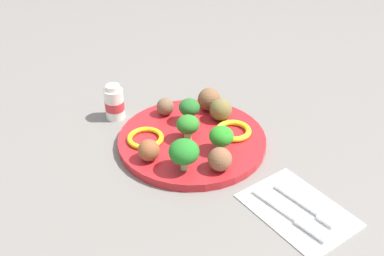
{
  "coord_description": "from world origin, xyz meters",
  "views": [
    {
      "loc": [
        0.53,
        -0.48,
        0.51
      ],
      "look_at": [
        0.0,
        0.0,
        0.04
      ],
      "focal_mm": 43.16,
      "sensor_mm": 36.0,
      "label": 1
    }
  ],
  "objects_px": {
    "broccoli_floret_mid_left": "(188,125)",
    "fork": "(309,206)",
    "pepper_ring_mid_right": "(145,138)",
    "yogurt_bottle": "(114,103)",
    "pepper_ring_back_right": "(233,131)",
    "meatball_near_rim": "(221,110)",
    "plate": "(192,140)",
    "broccoli_floret_back_right": "(184,152)",
    "knife": "(292,215)",
    "meatball_front_left": "(149,150)",
    "broccoli_floret_back_left": "(221,137)",
    "napkin": "(296,210)",
    "meatball_far_rim": "(165,107)",
    "meatball_back_right": "(209,99)",
    "meatball_front_right": "(220,159)",
    "broccoli_floret_near_rim": "(189,108)"
  },
  "relations": [
    {
      "from": "meatball_front_right",
      "to": "napkin",
      "type": "distance_m",
      "value": 0.15
    },
    {
      "from": "broccoli_floret_back_right",
      "to": "pepper_ring_back_right",
      "type": "distance_m",
      "value": 0.15
    },
    {
      "from": "pepper_ring_mid_right",
      "to": "napkin",
      "type": "relative_size",
      "value": 0.4
    },
    {
      "from": "broccoli_floret_back_right",
      "to": "meatball_front_left",
      "type": "bearing_deg",
      "value": -155.92
    },
    {
      "from": "fork",
      "to": "yogurt_bottle",
      "type": "height_order",
      "value": "yogurt_bottle"
    },
    {
      "from": "plate",
      "to": "meatball_far_rim",
      "type": "bearing_deg",
      "value": 171.1
    },
    {
      "from": "broccoli_floret_mid_left",
      "to": "napkin",
      "type": "distance_m",
      "value": 0.25
    },
    {
      "from": "meatball_far_rim",
      "to": "plate",
      "type": "bearing_deg",
      "value": -8.9
    },
    {
      "from": "broccoli_floret_back_right",
      "to": "broccoli_floret_mid_left",
      "type": "xyz_separation_m",
      "value": [
        -0.06,
        0.06,
        -0.0
      ]
    },
    {
      "from": "broccoli_floret_mid_left",
      "to": "napkin",
      "type": "height_order",
      "value": "broccoli_floret_mid_left"
    },
    {
      "from": "meatball_back_right",
      "to": "fork",
      "type": "xyz_separation_m",
      "value": [
        0.31,
        -0.08,
        -0.03
      ]
    },
    {
      "from": "meatball_far_rim",
      "to": "pepper_ring_mid_right",
      "type": "height_order",
      "value": "meatball_far_rim"
    },
    {
      "from": "meatball_front_right",
      "to": "knife",
      "type": "bearing_deg",
      "value": 3.58
    },
    {
      "from": "meatball_near_rim",
      "to": "yogurt_bottle",
      "type": "height_order",
      "value": "yogurt_bottle"
    },
    {
      "from": "broccoli_floret_near_rim",
      "to": "fork",
      "type": "height_order",
      "value": "broccoli_floret_near_rim"
    },
    {
      "from": "broccoli_floret_back_left",
      "to": "pepper_ring_back_right",
      "type": "height_order",
      "value": "broccoli_floret_back_left"
    },
    {
      "from": "pepper_ring_mid_right",
      "to": "yogurt_bottle",
      "type": "distance_m",
      "value": 0.13
    },
    {
      "from": "broccoli_floret_back_left",
      "to": "knife",
      "type": "relative_size",
      "value": 0.34
    },
    {
      "from": "knife",
      "to": "meatball_near_rim",
      "type": "bearing_deg",
      "value": 157.99
    },
    {
      "from": "meatball_back_right",
      "to": "yogurt_bottle",
      "type": "relative_size",
      "value": 0.63
    },
    {
      "from": "broccoli_floret_back_right",
      "to": "meatball_front_right",
      "type": "xyz_separation_m",
      "value": [
        0.04,
        0.04,
        -0.02
      ]
    },
    {
      "from": "meatball_far_rim",
      "to": "napkin",
      "type": "relative_size",
      "value": 0.21
    },
    {
      "from": "meatball_far_rim",
      "to": "broccoli_floret_back_right",
      "type": "bearing_deg",
      "value": -29.62
    },
    {
      "from": "broccoli_floret_mid_left",
      "to": "broccoli_floret_back_left",
      "type": "distance_m",
      "value": 0.07
    },
    {
      "from": "plate",
      "to": "broccoli_floret_back_left",
      "type": "bearing_deg",
      "value": 7.7
    },
    {
      "from": "plate",
      "to": "meatball_front_left",
      "type": "bearing_deg",
      "value": -89.63
    },
    {
      "from": "fork",
      "to": "napkin",
      "type": "bearing_deg",
      "value": -119.35
    },
    {
      "from": "broccoli_floret_back_left",
      "to": "meatball_back_right",
      "type": "bearing_deg",
      "value": 144.25
    },
    {
      "from": "broccoli_floret_mid_left",
      "to": "broccoli_floret_back_right",
      "type": "bearing_deg",
      "value": -46.46
    },
    {
      "from": "broccoli_floret_back_left",
      "to": "meatball_front_right",
      "type": "xyz_separation_m",
      "value": [
        0.04,
        -0.04,
        -0.01
      ]
    },
    {
      "from": "meatball_front_right",
      "to": "pepper_ring_back_right",
      "type": "distance_m",
      "value": 0.11
    },
    {
      "from": "meatball_back_right",
      "to": "meatball_far_rim",
      "type": "distance_m",
      "value": 0.09
    },
    {
      "from": "broccoli_floret_mid_left",
      "to": "fork",
      "type": "xyz_separation_m",
      "value": [
        0.26,
        0.02,
        -0.04
      ]
    },
    {
      "from": "broccoli_floret_back_right",
      "to": "broccoli_floret_near_rim",
      "type": "distance_m",
      "value": 0.15
    },
    {
      "from": "broccoli_floret_back_right",
      "to": "broccoli_floret_back_left",
      "type": "distance_m",
      "value": 0.08
    },
    {
      "from": "pepper_ring_mid_right",
      "to": "fork",
      "type": "bearing_deg",
      "value": 15.58
    },
    {
      "from": "pepper_ring_back_right",
      "to": "meatball_near_rim",
      "type": "bearing_deg",
      "value": 161.53
    },
    {
      "from": "meatball_far_rim",
      "to": "napkin",
      "type": "height_order",
      "value": "meatball_far_rim"
    },
    {
      "from": "broccoli_floret_back_left",
      "to": "meatball_front_left",
      "type": "bearing_deg",
      "value": -120.83
    },
    {
      "from": "broccoli_floret_back_right",
      "to": "yogurt_bottle",
      "type": "xyz_separation_m",
      "value": [
        -0.24,
        0.02,
        -0.02
      ]
    },
    {
      "from": "fork",
      "to": "meatball_back_right",
      "type": "bearing_deg",
      "value": 165.49
    },
    {
      "from": "plate",
      "to": "broccoli_floret_back_right",
      "type": "relative_size",
      "value": 4.88
    },
    {
      "from": "broccoli_floret_back_left",
      "to": "meatball_back_right",
      "type": "relative_size",
      "value": 1.05
    },
    {
      "from": "meatball_front_left",
      "to": "broccoli_floret_back_right",
      "type": "bearing_deg",
      "value": 24.08
    },
    {
      "from": "broccoli_floret_back_left",
      "to": "meatball_front_left",
      "type": "height_order",
      "value": "broccoli_floret_back_left"
    },
    {
      "from": "broccoli_floret_mid_left",
      "to": "pepper_ring_mid_right",
      "type": "height_order",
      "value": "broccoli_floret_mid_left"
    },
    {
      "from": "meatball_front_left",
      "to": "knife",
      "type": "distance_m",
      "value": 0.27
    },
    {
      "from": "plate",
      "to": "meatball_front_left",
      "type": "distance_m",
      "value": 0.11
    },
    {
      "from": "broccoli_floret_mid_left",
      "to": "broccoli_floret_back_left",
      "type": "bearing_deg",
      "value": 16.32
    },
    {
      "from": "meatball_near_rim",
      "to": "meatball_front_left",
      "type": "bearing_deg",
      "value": -87.5
    }
  ]
}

